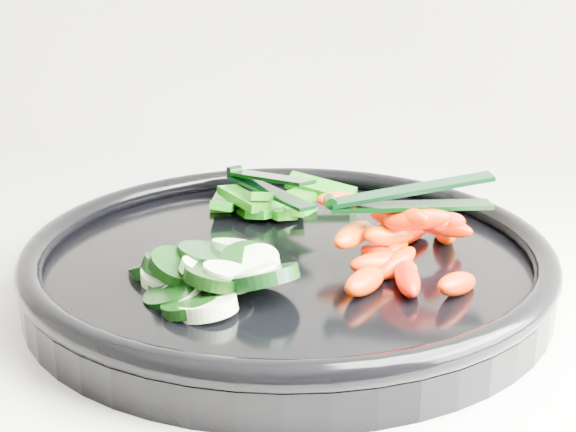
{
  "coord_description": "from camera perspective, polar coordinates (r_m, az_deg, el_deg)",
  "views": [
    {
      "loc": [
        0.63,
        1.11,
        1.17
      ],
      "look_at": [
        0.58,
        1.64,
        0.99
      ],
      "focal_mm": 50.0,
      "sensor_mm": 36.0,
      "label": 1
    }
  ],
  "objects": [
    {
      "name": "cucumber_pile",
      "position": [
        0.53,
        -6.25,
        -4.03
      ],
      "size": [
        0.14,
        0.12,
        0.04
      ],
      "color": "black",
      "rests_on": "veggie_tray"
    },
    {
      "name": "tong_carrot",
      "position": [
        0.55,
        8.38,
        1.26
      ],
      "size": [
        0.11,
        0.03,
        0.02
      ],
      "color": "black",
      "rests_on": "carrot_pile"
    },
    {
      "name": "pepper_pile",
      "position": [
        0.66,
        -1.52,
        0.93
      ],
      "size": [
        0.12,
        0.08,
        0.04
      ],
      "color": "#11720A",
      "rests_on": "veggie_tray"
    },
    {
      "name": "veggie_tray",
      "position": [
        0.58,
        -0.0,
        -3.26
      ],
      "size": [
        0.43,
        0.43,
        0.04
      ],
      "color": "black",
      "rests_on": "counter"
    },
    {
      "name": "tong_pepper",
      "position": [
        0.66,
        -1.54,
        2.35
      ],
      "size": [
        0.08,
        0.1,
        0.02
      ],
      "color": "black",
      "rests_on": "pepper_pile"
    },
    {
      "name": "carrot_pile",
      "position": [
        0.56,
        8.16,
        -1.92
      ],
      "size": [
        0.12,
        0.15,
        0.06
      ],
      "color": "#F53300",
      "rests_on": "veggie_tray"
    }
  ]
}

